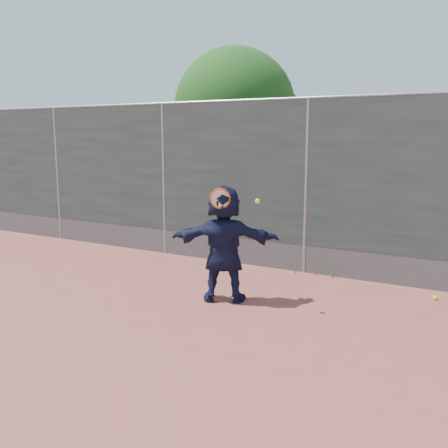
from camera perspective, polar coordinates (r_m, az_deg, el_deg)
The scene contains 7 objects.
ground at distance 5.98m, azimuth -2.98°, elevation -13.39°, with size 80.00×80.00×0.00m, color #9E4C42.
player at distance 7.18m, azimuth 0.00°, elevation -2.23°, with size 1.58×0.50×1.70m, color #131836.
ball_ground at distance 8.02m, azimuth 22.99°, elevation -7.76°, with size 0.07×0.07×0.07m, color yellow.
fence at distance 8.68m, azimuth 9.38°, elevation 4.67°, with size 20.00×0.06×3.03m.
swing_action at distance 6.85m, azimuth -0.04°, elevation 2.76°, with size 0.72×0.17×0.51m.
tree_left at distance 12.60m, azimuth 1.95°, elevation 12.61°, with size 3.15×3.00×4.53m.
weed_clump at distance 8.73m, azimuth 10.67°, elevation -5.01°, with size 0.68×0.07×0.30m.
Camera 1 is at (2.94, -4.63, 2.38)m, focal length 40.00 mm.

